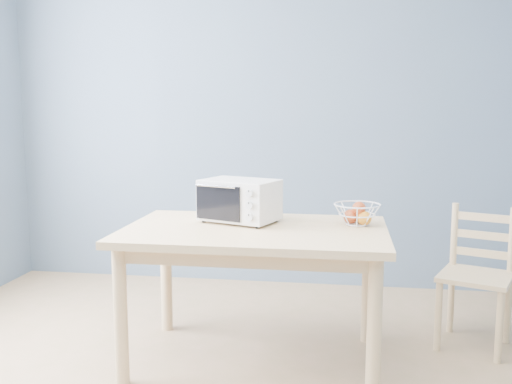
# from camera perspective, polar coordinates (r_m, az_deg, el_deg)

# --- Properties ---
(room) EXTENTS (4.01, 4.51, 2.61)m
(room) POSITION_cam_1_polar(r_m,az_deg,el_deg) (2.28, -7.88, 6.26)
(room) COLOR tan
(room) RESTS_ON ground
(dining_table) EXTENTS (1.40, 0.90, 0.75)m
(dining_table) POSITION_cam_1_polar(r_m,az_deg,el_deg) (3.08, -0.11, -5.44)
(dining_table) COLOR #D8AF82
(dining_table) RESTS_ON ground
(toaster_oven) EXTENTS (0.48, 0.40, 0.24)m
(toaster_oven) POSITION_cam_1_polar(r_m,az_deg,el_deg) (3.20, -1.91, -0.77)
(toaster_oven) COLOR white
(toaster_oven) RESTS_ON dining_table
(fruit_basket) EXTENTS (0.26, 0.26, 0.13)m
(fruit_basket) POSITION_cam_1_polar(r_m,az_deg,el_deg) (3.17, 10.11, -2.11)
(fruit_basket) COLOR white
(fruit_basket) RESTS_ON dining_table
(dining_chair) EXTENTS (0.50, 0.50, 0.82)m
(dining_chair) POSITION_cam_1_polar(r_m,az_deg,el_deg) (3.60, 21.20, -8.04)
(dining_chair) COLOR #D8AF82
(dining_chair) RESTS_ON ground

